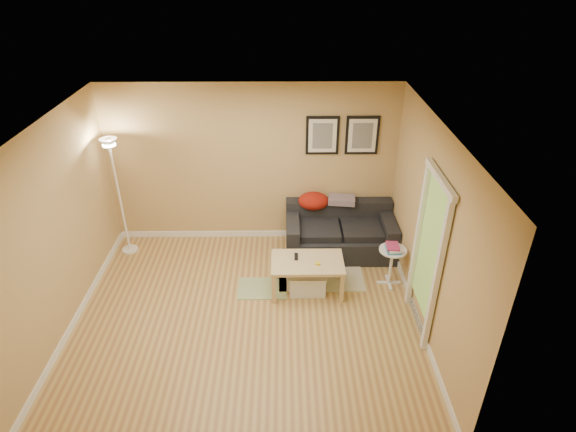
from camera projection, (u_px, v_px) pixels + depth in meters
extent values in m
plane|color=tan|center=(247.00, 316.00, 6.28)|extent=(4.50, 4.50, 0.00)
plane|color=white|center=(237.00, 130.00, 4.98)|extent=(4.50, 4.50, 0.00)
plane|color=tan|center=(252.00, 166.00, 7.36)|extent=(4.50, 0.00, 4.50)
plane|color=tan|center=(225.00, 362.00, 3.90)|extent=(4.50, 0.00, 4.50)
plane|color=tan|center=(54.00, 235.00, 5.61)|extent=(0.00, 4.00, 4.00)
plane|color=tan|center=(430.00, 233.00, 5.65)|extent=(0.00, 4.00, 4.00)
cube|color=white|center=(255.00, 234.00, 7.98)|extent=(4.50, 0.02, 0.10)
cube|color=white|center=(78.00, 314.00, 6.24)|extent=(0.02, 4.00, 0.10)
cube|color=white|center=(415.00, 312.00, 6.28)|extent=(0.02, 4.00, 0.10)
cube|color=beige|center=(321.00, 274.00, 7.08)|extent=(1.25, 0.85, 0.01)
cube|color=#668C4C|center=(262.00, 288.00, 6.78)|extent=(0.70, 0.50, 0.01)
cube|color=black|center=(296.00, 257.00, 6.59)|extent=(0.05, 0.16, 0.02)
cylinder|color=yellow|center=(318.00, 263.00, 6.44)|extent=(0.07, 0.07, 0.03)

